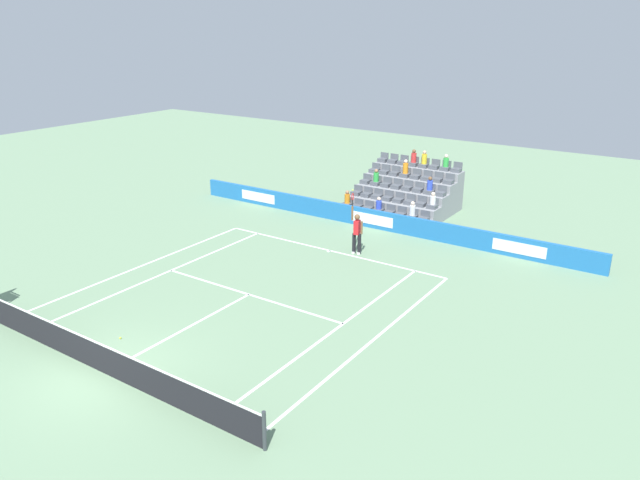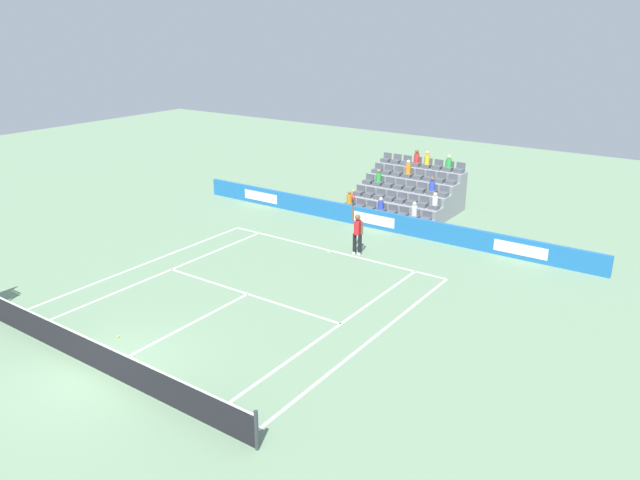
# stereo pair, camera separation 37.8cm
# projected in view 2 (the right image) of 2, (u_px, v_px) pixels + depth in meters

# --- Properties ---
(ground_plane) EXTENTS (80.00, 80.00, 0.00)m
(ground_plane) POSITION_uv_depth(u_px,v_px,m) (101.00, 371.00, 17.49)
(ground_plane) COLOR gray
(line_baseline) EXTENTS (10.97, 0.10, 0.01)m
(line_baseline) POSITION_uv_depth(u_px,v_px,m) (331.00, 251.00, 26.65)
(line_baseline) COLOR white
(line_baseline) RESTS_ON ground
(line_service) EXTENTS (8.23, 0.10, 0.01)m
(line_service) POSITION_uv_depth(u_px,v_px,m) (248.00, 294.00, 22.42)
(line_service) COLOR white
(line_service) RESTS_ON ground
(line_centre_service) EXTENTS (0.10, 6.40, 0.01)m
(line_centre_service) POSITION_uv_depth(u_px,v_px,m) (183.00, 328.00, 19.96)
(line_centre_service) COLOR white
(line_centre_service) RESTS_ON ground
(line_singles_sideline_left) EXTENTS (0.10, 11.89, 0.01)m
(line_singles_sideline_left) POSITION_uv_depth(u_px,v_px,m) (163.00, 273.00, 24.29)
(line_singles_sideline_left) COLOR white
(line_singles_sideline_left) RESTS_ON ground
(line_singles_sideline_right) EXTENTS (0.10, 11.89, 0.01)m
(line_singles_sideline_right) POSITION_uv_depth(u_px,v_px,m) (333.00, 329.00, 19.85)
(line_singles_sideline_right) COLOR white
(line_singles_sideline_right) RESTS_ON ground
(line_doubles_sideline_left) EXTENTS (0.10, 11.89, 0.01)m
(line_doubles_sideline_left) POSITION_uv_depth(u_px,v_px,m) (140.00, 266.00, 25.03)
(line_doubles_sideline_left) COLOR white
(line_doubles_sideline_left) RESTS_ON ground
(line_doubles_sideline_right) EXTENTS (0.10, 11.89, 0.01)m
(line_doubles_sideline_right) POSITION_uv_depth(u_px,v_px,m) (369.00, 341.00, 19.12)
(line_doubles_sideline_right) COLOR white
(line_doubles_sideline_right) RESTS_ON ground
(line_centre_mark) EXTENTS (0.10, 0.20, 0.01)m
(line_centre_mark) POSITION_uv_depth(u_px,v_px,m) (329.00, 251.00, 26.57)
(line_centre_mark) COLOR white
(line_centre_mark) RESTS_ON ground
(sponsor_barrier) EXTENTS (21.43, 0.22, 0.90)m
(sponsor_barrier) POSITION_uv_depth(u_px,v_px,m) (375.00, 219.00, 29.45)
(sponsor_barrier) COLOR #1E66AD
(sponsor_barrier) RESTS_ON ground
(tennis_net) EXTENTS (11.97, 0.10, 1.07)m
(tennis_net) POSITION_uv_depth(u_px,v_px,m) (98.00, 356.00, 17.32)
(tennis_net) COLOR #33383D
(tennis_net) RESTS_ON ground
(tennis_player) EXTENTS (0.54, 0.41, 2.85)m
(tennis_player) POSITION_uv_depth(u_px,v_px,m) (357.00, 232.00, 26.00)
(tennis_player) COLOR black
(tennis_player) RESTS_ON ground
(stadium_stand) EXTENTS (4.96, 4.75, 3.02)m
(stadium_stand) POSITION_uv_depth(u_px,v_px,m) (409.00, 195.00, 32.07)
(stadium_stand) COLOR gray
(stadium_stand) RESTS_ON ground
(loose_tennis_ball) EXTENTS (0.07, 0.07, 0.07)m
(loose_tennis_ball) POSITION_uv_depth(u_px,v_px,m) (118.00, 336.00, 19.34)
(loose_tennis_ball) COLOR #D1E533
(loose_tennis_ball) RESTS_ON ground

